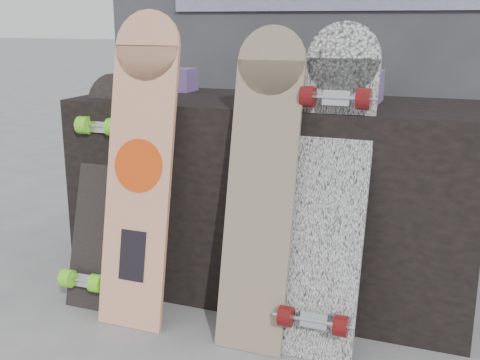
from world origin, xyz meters
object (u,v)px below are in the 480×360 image
at_px(longboard_cascadia, 330,184).
at_px(longboard_geisha, 140,161).
at_px(vendor_table, 274,197).
at_px(longboard_celtic, 262,179).
at_px(skateboard_dark, 99,188).

bearing_deg(longboard_cascadia, longboard_geisha, -175.72).
relative_size(vendor_table, longboard_geisha, 1.39).
height_order(longboard_geisha, longboard_cascadia, longboard_geisha).
height_order(vendor_table, longboard_celtic, longboard_celtic).
bearing_deg(longboard_geisha, vendor_table, 45.56).
height_order(vendor_table, longboard_geisha, longboard_geisha).
bearing_deg(longboard_cascadia, longboard_celtic, -168.74).
bearing_deg(skateboard_dark, longboard_celtic, -4.66).
bearing_deg(longboard_geisha, longboard_celtic, 0.84).
bearing_deg(longboard_celtic, longboard_geisha, -179.16).
distance_m(longboard_celtic, skateboard_dark, 0.71).
distance_m(vendor_table, longboard_celtic, 0.44).
xyz_separation_m(longboard_celtic, longboard_cascadia, (0.23, 0.05, -0.01)).
height_order(vendor_table, skateboard_dark, skateboard_dark).
xyz_separation_m(vendor_table, longboard_cascadia, (0.31, -0.35, 0.17)).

